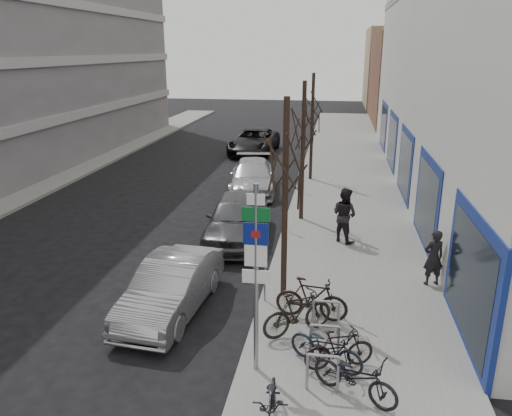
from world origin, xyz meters
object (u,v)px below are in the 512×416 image
(tree_mid, at_px, (304,119))
(bike_mid_inner, at_px, (298,312))
(meter_back, at_px, (298,175))
(parked_car_front, at_px, (171,287))
(tree_far, at_px, (313,102))
(parked_car_mid, at_px, (237,218))
(pedestrian_far, at_px, (344,214))
(highway_sign_pole, at_px, (256,269))
(parked_car_back, at_px, (252,177))
(meter_front, at_px, (265,274))
(lane_car, at_px, (254,141))
(bike_near_right, at_px, (339,349))
(bike_far_inner, at_px, (312,298))
(tree_near, at_px, (286,153))
(pedestrian_near, at_px, (434,258))
(bike_far_curb, at_px, (355,373))
(bike_rack, at_px, (324,338))
(bike_mid_curb, at_px, (327,344))
(bike_near_left, at_px, (272,403))
(meter_mid, at_px, (286,211))

(tree_mid, bearing_deg, bike_mid_inner, -86.31)
(meter_back, distance_m, parked_car_front, 11.94)
(meter_back, bearing_deg, bike_mid_inner, -85.43)
(tree_mid, relative_size, tree_far, 1.00)
(parked_car_mid, bearing_deg, pedestrian_far, -1.35)
(tree_mid, height_order, parked_car_mid, tree_mid)
(meter_back, xyz_separation_m, parked_car_mid, (-1.70, -6.31, -0.08))
(highway_sign_pole, height_order, parked_car_back, highway_sign_pole)
(highway_sign_pole, distance_m, meter_front, 3.39)
(highway_sign_pole, relative_size, lane_car, 0.73)
(bike_near_right, distance_m, bike_far_inner, 2.07)
(tree_near, relative_size, pedestrian_near, 3.32)
(bike_mid_inner, bearing_deg, bike_far_curb, 177.14)
(bike_rack, xyz_separation_m, bike_mid_curb, (0.05, -0.24, 0.01))
(bike_rack, distance_m, tree_near, 4.66)
(lane_car, bearing_deg, parked_car_mid, -79.27)
(meter_front, xyz_separation_m, parked_car_back, (-2.21, 11.12, -0.17))
(meter_back, distance_m, parked_car_back, 2.22)
(highway_sign_pole, bearing_deg, bike_near_left, -71.47)
(bike_mid_inner, bearing_deg, pedestrian_far, -44.22)
(bike_rack, height_order, meter_front, meter_front)
(tree_near, height_order, bike_near_left, tree_near)
(bike_mid_curb, xyz_separation_m, pedestrian_near, (2.88, 4.38, 0.31))
(bike_mid_inner, bearing_deg, bike_far_inner, -54.68)
(highway_sign_pole, distance_m, lane_car, 23.82)
(bike_near_right, bearing_deg, meter_mid, -7.22)
(meter_front, bearing_deg, tree_near, 48.01)
(meter_front, bearing_deg, meter_back, 90.00)
(highway_sign_pole, relative_size, meter_back, 3.31)
(meter_mid, bearing_deg, bike_mid_inner, -81.88)
(meter_back, height_order, bike_near_left, meter_back)
(highway_sign_pole, distance_m, bike_near_left, 2.49)
(bike_mid_curb, height_order, pedestrian_far, pedestrian_far)
(bike_rack, height_order, bike_far_inner, bike_far_inner)
(meter_front, distance_m, meter_mid, 5.50)
(tree_far, height_order, bike_near_right, tree_far)
(meter_front, xyz_separation_m, bike_mid_inner, (1.00, -1.50, -0.21))
(meter_front, distance_m, pedestrian_near, 4.89)
(meter_mid, height_order, bike_far_inner, meter_mid)
(parked_car_front, distance_m, parked_car_mid, 5.43)
(bike_far_inner, height_order, parked_car_back, parked_car_back)
(highway_sign_pole, height_order, pedestrian_near, highway_sign_pole)
(tree_far, bearing_deg, tree_mid, -90.00)
(bike_mid_curb, relative_size, bike_far_curb, 0.96)
(lane_car, distance_m, pedestrian_near, 20.43)
(bike_far_curb, bearing_deg, bike_near_right, 47.07)
(bike_mid_curb, xyz_separation_m, bike_mid_inner, (-0.70, 1.15, 0.04))
(bike_rack, xyz_separation_m, bike_far_curb, (0.62, -1.18, 0.04))
(meter_back, relative_size, bike_mid_curb, 0.74)
(meter_mid, bearing_deg, bike_far_inner, -78.41)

